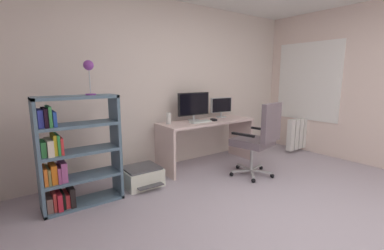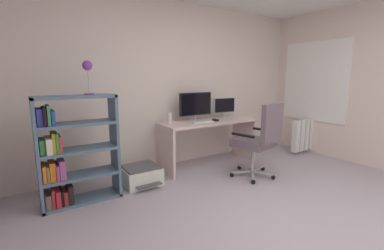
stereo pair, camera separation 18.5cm
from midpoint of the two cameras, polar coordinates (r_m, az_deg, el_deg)
name	(u,v)px [view 2 (the right image)]	position (r m, az deg, el deg)	size (l,w,h in m)	color
ground_plane	(305,233)	(2.88, 24.88, -20.25)	(4.94, 4.80, 0.02)	#B2A7B4
wall_back	(173,85)	(4.29, -2.78, 8.49)	(4.94, 0.10, 2.55)	silver
window_pane	(314,82)	(5.43, 25.73, 8.38)	(0.01, 1.15, 1.35)	white
window_frame	(314,82)	(5.43, 25.69, 8.38)	(0.02, 1.23, 1.43)	white
desk	(208,132)	(4.23, 4.79, -1.53)	(1.58, 0.56, 0.73)	beige
monitor_main	(196,105)	(4.18, 2.05, 4.36)	(0.57, 0.18, 0.44)	#B2B5B7
monitor_secondary	(224,106)	(4.54, 8.08, 4.00)	(0.42, 0.18, 0.33)	#B2B5B7
keyboard	(202,122)	(4.03, 3.43, 0.70)	(0.34, 0.13, 0.02)	silver
computer_mouse	(215,120)	(4.17, 6.33, 1.08)	(0.06, 0.10, 0.03)	black
desktop_speaker	(170,118)	(3.90, -3.50, 1.49)	(0.07, 0.07, 0.17)	silver
office_chair	(260,137)	(3.80, 15.76, -2.61)	(0.64, 0.68, 1.07)	#B7BABC
bookshelf	(70,154)	(3.18, -23.23, -5.84)	(0.84, 0.30, 1.22)	slate
desk_lamp	(88,70)	(3.12, -19.93, 11.09)	(0.11, 0.11, 0.37)	#7F3997
printer	(141,175)	(3.63, -9.41, -10.59)	(0.47, 0.51, 0.25)	silver
radiator	(307,134)	(5.46, 24.41, -1.82)	(0.78, 0.10, 0.58)	white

